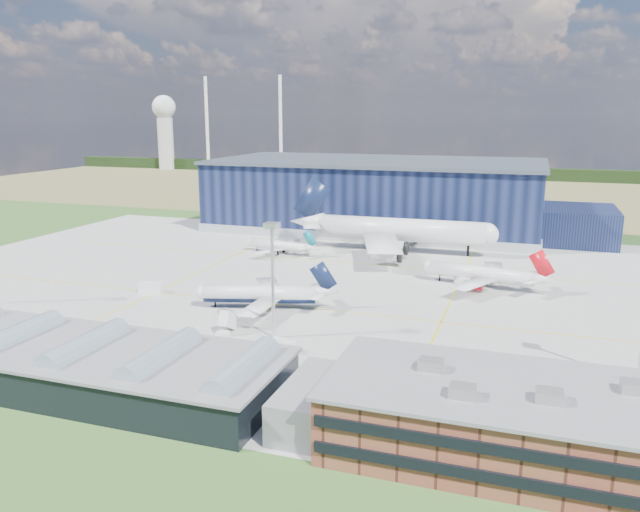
% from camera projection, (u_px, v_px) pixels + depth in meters
% --- Properties ---
extents(ground, '(600.00, 600.00, 0.00)m').
position_uv_depth(ground, '(284.00, 293.00, 153.85)').
color(ground, '#2D541F').
rests_on(ground, ground).
extents(apron, '(220.00, 160.00, 0.08)m').
position_uv_depth(apron, '(298.00, 282.00, 163.07)').
color(apron, '#A6A6A1').
rests_on(apron, ground).
extents(farmland, '(600.00, 220.00, 0.01)m').
position_uv_depth(farmland, '(429.00, 191.00, 356.76)').
color(farmland, olive).
rests_on(farmland, ground).
extents(treeline, '(600.00, 8.00, 8.00)m').
position_uv_depth(treeline, '(448.00, 172.00, 429.65)').
color(treeline, black).
rests_on(treeline, ground).
extents(horizon_dressing, '(440.20, 18.00, 70.00)m').
position_uv_depth(horizon_dressing, '(197.00, 125.00, 478.06)').
color(horizon_dressing, white).
rests_on(horizon_dressing, ground).
extents(hangar, '(145.00, 62.00, 26.10)m').
position_uv_depth(hangar, '(384.00, 198.00, 237.81)').
color(hangar, black).
rests_on(hangar, ground).
extents(ops_building, '(46.00, 23.00, 10.90)m').
position_uv_depth(ops_building, '(504.00, 419.00, 80.09)').
color(ops_building, brown).
rests_on(ops_building, ground).
extents(glass_concourse, '(78.00, 23.00, 8.60)m').
position_uv_depth(glass_concourse, '(105.00, 366.00, 99.72)').
color(glass_concourse, black).
rests_on(glass_concourse, ground).
extents(light_mast_center, '(2.60, 2.60, 23.00)m').
position_uv_depth(light_mast_center, '(272.00, 261.00, 119.58)').
color(light_mast_center, silver).
rests_on(light_mast_center, ground).
extents(airliner_navy, '(40.41, 39.92, 10.72)m').
position_uv_depth(airliner_navy, '(260.00, 285.00, 140.43)').
color(airliner_navy, white).
rests_on(airliner_navy, ground).
extents(airliner_red, '(39.63, 39.06, 11.01)m').
position_uv_depth(airliner_red, '(480.00, 266.00, 157.65)').
color(airliner_red, white).
rests_on(airliner_red, ground).
extents(airliner_widebody, '(69.03, 67.59, 22.07)m').
position_uv_depth(airliner_widebody, '(401.00, 218.00, 196.56)').
color(airliner_widebody, white).
rests_on(airliner_widebody, ground).
extents(airliner_regional, '(29.37, 28.90, 8.40)m').
position_uv_depth(airliner_regional, '(278.00, 241.00, 195.53)').
color(airliner_regional, white).
rests_on(airliner_regional, ground).
extents(gse_tug_a, '(3.05, 4.31, 1.65)m').
position_uv_depth(gse_tug_a, '(264.00, 306.00, 140.65)').
color(gse_tug_a, yellow).
rests_on(gse_tug_a, ground).
extents(gse_tug_b, '(2.89, 3.64, 1.38)m').
position_uv_depth(gse_tug_b, '(212.00, 361.00, 109.67)').
color(gse_tug_b, yellow).
rests_on(gse_tug_b, ground).
extents(gse_van_a, '(6.25, 3.53, 2.58)m').
position_uv_depth(gse_van_a, '(151.00, 288.00, 153.42)').
color(gse_van_a, silver).
rests_on(gse_van_a, ground).
extents(gse_van_b, '(4.63, 5.47, 2.30)m').
position_uv_depth(gse_van_b, '(462.00, 281.00, 160.29)').
color(gse_van_b, silver).
rests_on(gse_van_b, ground).
extents(gse_tug_c, '(2.23, 3.11, 1.25)m').
position_uv_depth(gse_tug_c, '(525.00, 281.00, 161.83)').
color(gse_tug_c, yellow).
rests_on(gse_tug_c, ground).
extents(gse_van_c, '(5.09, 3.24, 2.26)m').
position_uv_depth(gse_van_c, '(283.00, 346.00, 115.41)').
color(gse_van_c, silver).
rests_on(gse_van_c, ground).
extents(airstair, '(2.34, 5.04, 3.14)m').
position_uv_depth(airstair, '(228.00, 325.00, 125.70)').
color(airstair, silver).
rests_on(airstair, ground).
extents(car_a, '(3.36, 1.78, 1.09)m').
position_uv_depth(car_a, '(537.00, 392.00, 97.79)').
color(car_a, '#99999E').
rests_on(car_a, ground).
extents(car_b, '(4.05, 1.76, 1.30)m').
position_uv_depth(car_b, '(130.00, 354.00, 112.76)').
color(car_b, '#99999E').
rests_on(car_b, ground).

